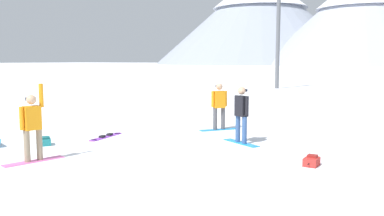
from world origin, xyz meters
The scene contains 10 objects.
ground_plane centered at (0.00, 0.00, 0.00)m, with size 800.00×800.00×0.00m, color white.
snowboarder_foreground centered at (-2.12, -1.49, 0.93)m, with size 0.69×1.56×1.98m.
snowboarder_midground centered at (1.53, 3.29, 0.94)m, with size 1.42×0.93×1.76m.
snowboarder_background centered at (-0.15, 5.17, 0.92)m, with size 1.15×1.33×1.73m.
loose_snowboard_near_right centered at (-2.81, 1.97, 0.02)m, with size 0.44×1.68×0.09m.
backpack_teal centered at (-3.52, 0.05, 0.13)m, with size 0.56×0.53×0.28m.
backpack_red centered at (4.11, 1.63, 0.11)m, with size 0.33×0.53×0.26m.
ski_lift_tower centered at (-5.55, 28.22, 5.25)m, with size 3.44×0.36×9.05m.
peak_west_ridge centered at (-94.74, 259.43, 32.65)m, with size 141.43×141.43×62.48m.
peak_central_summit centered at (-26.31, 236.86, 26.91)m, with size 111.57×111.57×51.50m.
Camera 1 is at (6.44, -8.27, 2.56)m, focal length 38.17 mm.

